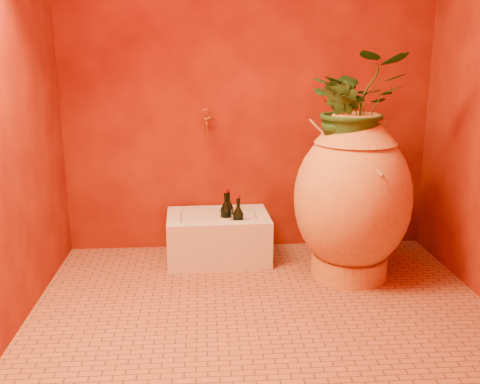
{
  "coord_description": "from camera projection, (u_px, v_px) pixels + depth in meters",
  "views": [
    {
      "loc": [
        -0.31,
        -2.63,
        1.35
      ],
      "look_at": [
        -0.1,
        0.35,
        0.57
      ],
      "focal_mm": 40.0,
      "sensor_mm": 36.0,
      "label": 1
    }
  ],
  "objects": [
    {
      "name": "wine_bottle_a",
      "position": [
        238.0,
        223.0,
        3.47
      ],
      "size": [
        0.07,
        0.07,
        0.3
      ],
      "color": "black",
      "rests_on": "stone_basin"
    },
    {
      "name": "amphora",
      "position": [
        352.0,
        198.0,
        3.22
      ],
      "size": [
        0.93,
        0.93,
        1.01
      ],
      "rotation": [
        0.0,
        0.0,
        -0.43
      ],
      "color": "gold",
      "rests_on": "floor"
    },
    {
      "name": "wall_left",
      "position": [
        1.0,
        75.0,
        2.5
      ],
      "size": [
        0.02,
        2.0,
        2.5
      ],
      "primitive_type": "cube",
      "color": "#5D0C05",
      "rests_on": "ground"
    },
    {
      "name": "plant_side",
      "position": [
        341.0,
        119.0,
        3.04
      ],
      "size": [
        0.28,
        0.3,
        0.44
      ],
      "primitive_type": "imported",
      "rotation": [
        0.0,
        0.0,
        -1.13
      ],
      "color": "#1D4619",
      "rests_on": "amphora"
    },
    {
      "name": "floor",
      "position": [
        263.0,
        309.0,
        2.91
      ],
      "size": [
        2.5,
        2.5,
        0.0
      ],
      "primitive_type": "plane",
      "color": "brown",
      "rests_on": "ground"
    },
    {
      "name": "wine_bottle_c",
      "position": [
        226.0,
        219.0,
        3.53
      ],
      "size": [
        0.08,
        0.08,
        0.32
      ],
      "color": "black",
      "rests_on": "stone_basin"
    },
    {
      "name": "stone_basin",
      "position": [
        218.0,
        238.0,
        3.58
      ],
      "size": [
        0.69,
        0.48,
        0.31
      ],
      "rotation": [
        0.0,
        0.0,
        0.03
      ],
      "color": "beige",
      "rests_on": "floor"
    },
    {
      "name": "plant_main",
      "position": [
        356.0,
        105.0,
        3.09
      ],
      "size": [
        0.56,
        0.49,
        0.62
      ],
      "primitive_type": "imported",
      "rotation": [
        0.0,
        0.0,
        0.01
      ],
      "color": "#1D4619",
      "rests_on": "amphora"
    },
    {
      "name": "wall_back",
      "position": [
        248.0,
        68.0,
        3.55
      ],
      "size": [
        2.5,
        0.02,
        2.5
      ],
      "primitive_type": "cube",
      "color": "#5D0C05",
      "rests_on": "ground"
    },
    {
      "name": "wine_bottle_b",
      "position": [
        228.0,
        216.0,
        3.63
      ],
      "size": [
        0.07,
        0.07,
        0.29
      ],
      "color": "black",
      "rests_on": "stone_basin"
    },
    {
      "name": "wall_tap",
      "position": [
        206.0,
        121.0,
        3.53
      ],
      "size": [
        0.08,
        0.16,
        0.18
      ],
      "color": "#A06125",
      "rests_on": "wall_back"
    }
  ]
}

